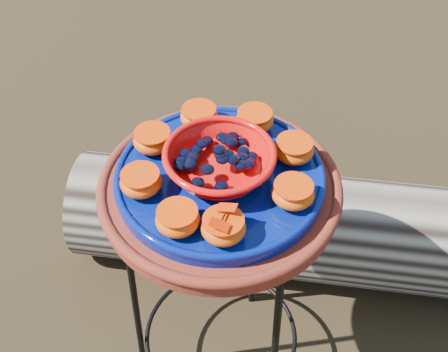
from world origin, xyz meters
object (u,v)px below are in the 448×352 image
at_px(terracotta_saucer, 220,190).
at_px(driftwood_log, 360,233).
at_px(cobalt_plate, 220,178).
at_px(plant_stand, 221,293).
at_px(red_bowl, 220,163).

bearing_deg(terracotta_saucer, driftwood_log, 62.70).
height_order(cobalt_plate, driftwood_log, cobalt_plate).
bearing_deg(plant_stand, red_bowl, 0.00).
relative_size(cobalt_plate, driftwood_log, 0.22).
height_order(red_bowl, driftwood_log, red_bowl).
bearing_deg(plant_stand, driftwood_log, 62.70).
height_order(terracotta_saucer, driftwood_log, terracotta_saucer).
relative_size(terracotta_saucer, driftwood_log, 0.26).
height_order(cobalt_plate, red_bowl, red_bowl).
bearing_deg(terracotta_saucer, red_bowl, 0.00).
bearing_deg(cobalt_plate, driftwood_log, 62.70).
distance_m(plant_stand, red_bowl, 0.44).
height_order(plant_stand, driftwood_log, plant_stand).
bearing_deg(plant_stand, cobalt_plate, 0.00).
distance_m(terracotta_saucer, red_bowl, 0.07).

